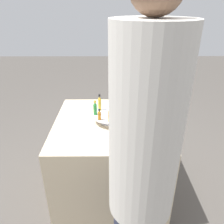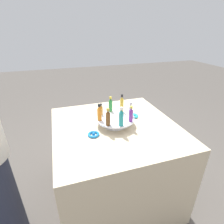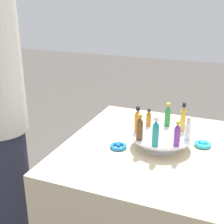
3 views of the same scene
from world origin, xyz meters
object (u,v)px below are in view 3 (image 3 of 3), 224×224
Objects in this scene: bottle_purple at (177,134)px; bottle_clear at (188,129)px; bottle_gold at (183,118)px; bottle_brown at (140,128)px; bottle_teal at (156,133)px; ribbon_bow_teal at (203,144)px; display_stand at (161,139)px; ribbon_bow_blue at (118,146)px; bottle_orange at (137,120)px; bottle_amber at (149,118)px; bottle_green at (167,115)px.

bottle_clear is (0.03, 0.09, -0.00)m from bottle_purple.
bottle_gold is 1.15× the size of bottle_brown.
bottle_teal is 1.68× the size of ribbon_bow_teal.
bottle_purple is at bearing -110.86° from bottle_clear.
bottle_purple is at bearing -43.36° from display_stand.
bottle_purple is 0.31m from ribbon_bow_blue.
bottle_clear reaches higher than ribbon_bow_teal.
bottle_orange is at bearing 114.14° from bottle_brown.
bottle_amber is at bearing 159.14° from bottle_clear.
bottle_green is 1.50× the size of ribbon_bow_teal.
bottle_clear is (0.12, 0.13, -0.01)m from bottle_teal.
ribbon_bow_blue is at bearing -147.31° from bottle_gold.
bottle_teal reaches higher than bottle_purple.
bottle_teal is at bearing -88.36° from display_stand.
bottle_gold is 0.17m from ribbon_bow_teal.
display_stand is 0.15m from bottle_teal.
display_stand reaches higher than ribbon_bow_teal.
display_stand is 0.15m from bottle_gold.
ribbon_bow_teal is (0.19, 0.21, -0.12)m from bottle_teal.
bottle_green reaches higher than bottle_clear.
bottle_amber is 0.18m from bottle_brown.
bottle_green is at bearing 69.14° from bottle_brown.
bottle_green is (-0.13, 0.12, 0.01)m from bottle_clear.
bottle_green reaches higher than bottle_purple.
bottle_brown is (-0.18, -0.01, 0.00)m from bottle_purple.
bottle_amber is at bearing -179.38° from ribbon_bow_teal.
bottle_orange reaches higher than bottle_green.
bottle_gold is at bearing 1.64° from bottle_amber.
bottle_clear reaches higher than ribbon_bow_blue.
bottle_purple is 0.25m from bottle_amber.
display_stand is at bearing 46.64° from bottle_brown.
bottle_teal reaches higher than bottle_amber.
bottle_clear is at bearing 24.14° from bottle_brown.
display_stand is 2.30× the size of bottle_orange.
ribbon_bow_teal is (0.11, -0.00, -0.12)m from bottle_gold.
bottle_orange is at bearing 159.14° from bottle_purple.
bottle_brown reaches higher than display_stand.
bottle_brown is (0.04, -0.09, -0.00)m from bottle_orange.
bottle_gold reaches higher than ribbon_bow_blue.
bottle_brown reaches higher than bottle_green.
bottle_purple is (0.09, -0.09, 0.08)m from display_stand.
bottle_teal is 1.09× the size of bottle_brown.
bottle_gold is 1.18× the size of bottle_green.
bottle_clear is 0.23m from bottle_brown.
bottle_clear is 0.75× the size of bottle_gold.
bottle_orange is 1.00× the size of bottle_brown.
bottle_teal is at bearing -133.36° from bottle_clear.
bottle_gold is 0.36m from ribbon_bow_blue.
ribbon_bow_teal is at bearing 50.89° from bottle_clear.
bottle_green is at bearing 46.64° from bottle_orange.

